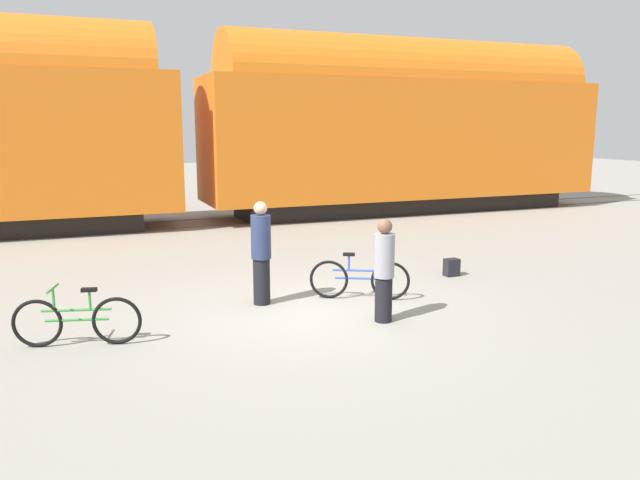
% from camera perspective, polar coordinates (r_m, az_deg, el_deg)
% --- Properties ---
extents(ground_plane, '(80.00, 80.00, 0.00)m').
position_cam_1_polar(ground_plane, '(9.94, -1.13, -6.57)').
color(ground_plane, gray).
extents(freight_train, '(28.09, 2.93, 5.73)m').
position_cam_1_polar(freight_train, '(18.88, -11.89, 10.63)').
color(freight_train, black).
rests_on(freight_train, ground_plane).
extents(rail_near, '(40.09, 0.07, 0.01)m').
position_cam_1_polar(rail_near, '(18.41, -11.13, 1.20)').
color(rail_near, '#4C4238').
rests_on(rail_near, ground_plane).
extents(rail_far, '(40.09, 0.07, 0.01)m').
position_cam_1_polar(rail_far, '(19.80, -11.93, 1.82)').
color(rail_far, '#4C4238').
rests_on(rail_far, ground_plane).
extents(bicycle_green, '(1.63, 0.55, 0.81)m').
position_cam_1_polar(bicycle_green, '(8.97, -21.32, -6.88)').
color(bicycle_green, black).
rests_on(bicycle_green, ground_plane).
extents(bicycle_blue, '(1.53, 0.83, 0.82)m').
position_cam_1_polar(bicycle_blue, '(10.57, 3.63, -3.57)').
color(bicycle_blue, black).
rests_on(bicycle_blue, ground_plane).
extents(person_in_grey, '(0.31, 0.31, 1.56)m').
position_cam_1_polar(person_in_grey, '(9.31, 5.88, -2.77)').
color(person_in_grey, black).
rests_on(person_in_grey, ground_plane).
extents(person_in_navy, '(0.33, 0.33, 1.70)m').
position_cam_1_polar(person_in_navy, '(10.20, -5.40, -1.19)').
color(person_in_navy, black).
rests_on(person_in_navy, ground_plane).
extents(backpack, '(0.28, 0.20, 0.34)m').
position_cam_1_polar(backpack, '(12.47, 11.94, -2.47)').
color(backpack, black).
rests_on(backpack, ground_plane).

